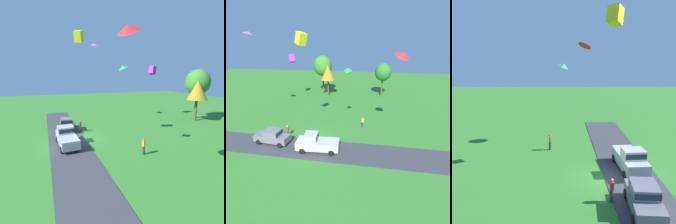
# 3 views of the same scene
# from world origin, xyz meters

# --- Properties ---
(ground_plane) EXTENTS (120.00, 120.00, 0.00)m
(ground_plane) POSITION_xyz_m (0.00, 0.00, 0.00)
(ground_plane) COLOR #337528
(pavement_strip) EXTENTS (36.00, 4.40, 0.06)m
(pavement_strip) POSITION_xyz_m (0.00, -2.12, 0.03)
(pavement_strip) COLOR #38383D
(pavement_strip) RESTS_ON ground
(car_sedan_near_entrance) EXTENTS (4.53, 2.23, 1.84)m
(car_sedan_near_entrance) POSITION_xyz_m (-4.34, -1.63, 1.04)
(car_sedan_near_entrance) COLOR slate
(car_sedan_near_entrance) RESTS_ON ground
(car_pickup_mid_row) EXTENTS (5.11, 2.30, 2.14)m
(car_pickup_mid_row) POSITION_xyz_m (1.65, -2.33, 1.11)
(car_pickup_mid_row) COLOR #B7B7BC
(car_pickup_mid_row) RESTS_ON ground
(person_beside_suv) EXTENTS (0.36, 0.24, 1.71)m
(person_beside_suv) POSITION_xyz_m (6.84, 4.77, 0.88)
(person_beside_suv) COLOR #2D334C
(person_beside_suv) RESTS_ON ground
(person_watching_sky) EXTENTS (0.36, 0.24, 1.71)m
(person_watching_sky) POSITION_xyz_m (-3.13, 0.19, 0.88)
(person_watching_sky) COLOR #2D334C
(person_watching_sky) RESTS_ON ground
(kite_delta_high_right) EXTENTS (2.13, 2.13, 1.13)m
(kite_delta_high_right) POSITION_xyz_m (10.69, 0.88, 10.92)
(kite_delta_high_right) COLOR red
(kite_diamond_low_drifter) EXTENTS (1.00, 1.02, 0.63)m
(kite_diamond_low_drifter) POSITION_xyz_m (4.54, 3.29, 8.85)
(kite_diamond_low_drifter) COLOR green
(kite_box_high_left) EXTENTS (1.54, 1.38, 1.50)m
(kite_box_high_left) POSITION_xyz_m (-0.15, -0.17, 12.49)
(kite_box_high_left) COLOR yellow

